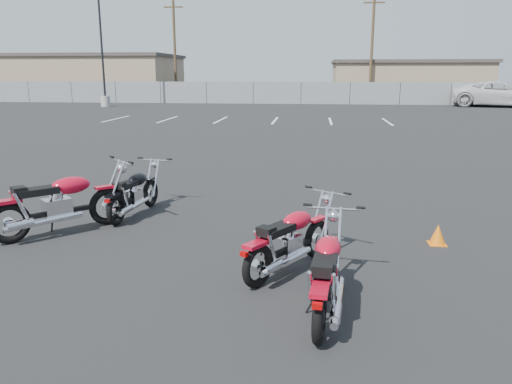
# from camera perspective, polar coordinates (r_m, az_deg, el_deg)

# --- Properties ---
(ground) EXTENTS (120.00, 120.00, 0.00)m
(ground) POSITION_cam_1_polar(r_m,az_deg,el_deg) (7.77, -1.98, -5.66)
(ground) COLOR black
(ground) RESTS_ON ground
(motorcycle_front_red) EXTENTS (1.89, 1.93, 1.12)m
(motorcycle_front_red) POSITION_cam_1_polar(r_m,az_deg,el_deg) (8.58, -21.51, -1.22)
(motorcycle_front_red) COLOR black
(motorcycle_front_red) RESTS_ON ground
(motorcycle_second_black) EXTENTS (0.73, 1.88, 0.92)m
(motorcycle_second_black) POSITION_cam_1_polar(r_m,az_deg,el_deg) (9.31, -13.76, -0.11)
(motorcycle_second_black) COLOR black
(motorcycle_second_black) RESTS_ON ground
(motorcycle_third_red) EXTENTS (1.36, 1.80, 0.94)m
(motorcycle_third_red) POSITION_cam_1_polar(r_m,az_deg,el_deg) (6.51, 3.89, -5.51)
(motorcycle_third_red) COLOR black
(motorcycle_third_red) RESTS_ON ground
(motorcycle_rear_red) EXTENTS (0.76, 1.97, 0.96)m
(motorcycle_rear_red) POSITION_cam_1_polar(r_m,az_deg,el_deg) (5.49, 8.10, -9.25)
(motorcycle_rear_red) COLOR black
(motorcycle_rear_red) RESTS_ON ground
(training_cone_near) EXTENTS (0.26, 0.26, 0.31)m
(training_cone_near) POSITION_cam_1_polar(r_m,az_deg,el_deg) (8.08, 20.05, -4.57)
(training_cone_near) COLOR orange
(training_cone_near) RESTS_ON ground
(light_pole_west) EXTENTS (0.80, 0.70, 9.70)m
(light_pole_west) POSITION_cam_1_polar(r_m,az_deg,el_deg) (40.55, -17.03, 12.83)
(light_pole_west) COLOR #9B9892
(light_pole_west) RESTS_ON ground
(chainlink_fence) EXTENTS (80.06, 0.06, 1.80)m
(chainlink_fence) POSITION_cam_1_polar(r_m,az_deg,el_deg) (42.30, 5.17, 11.21)
(chainlink_fence) COLOR slate
(chainlink_fence) RESTS_ON ground
(tan_building_west) EXTENTS (18.40, 10.40, 4.30)m
(tan_building_west) POSITION_cam_1_polar(r_m,az_deg,el_deg) (54.41, -19.01, 12.37)
(tan_building_west) COLOR #927D5E
(tan_building_west) RESTS_ON ground
(tan_building_east) EXTENTS (14.40, 9.40, 3.70)m
(tan_building_east) POSITION_cam_1_polar(r_m,az_deg,el_deg) (52.03, 16.81, 12.18)
(tan_building_east) COLOR #927D5E
(tan_building_east) RESTS_ON ground
(utility_pole_b) EXTENTS (1.80, 0.24, 9.00)m
(utility_pole_b) POSITION_cam_1_polar(r_m,az_deg,el_deg) (49.09, -9.27, 15.82)
(utility_pole_b) COLOR #40301D
(utility_pole_b) RESTS_ON ground
(utility_pole_c) EXTENTS (1.80, 0.24, 9.00)m
(utility_pole_c) POSITION_cam_1_polar(r_m,az_deg,el_deg) (46.56, 13.10, 15.79)
(utility_pole_c) COLOR #40301D
(utility_pole_c) RESTS_ON ground
(parking_line_stripes) EXTENTS (15.12, 4.00, 0.01)m
(parking_line_stripes) POSITION_cam_1_polar(r_m,az_deg,el_deg) (27.61, -0.97, 8.20)
(parking_line_stripes) COLOR silver
(parking_line_stripes) RESTS_ON ground
(white_van) EXTENTS (5.40, 8.56, 3.03)m
(white_van) POSITION_cam_1_polar(r_m,az_deg,el_deg) (42.75, 26.22, 10.76)
(white_van) COLOR silver
(white_van) RESTS_ON ground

